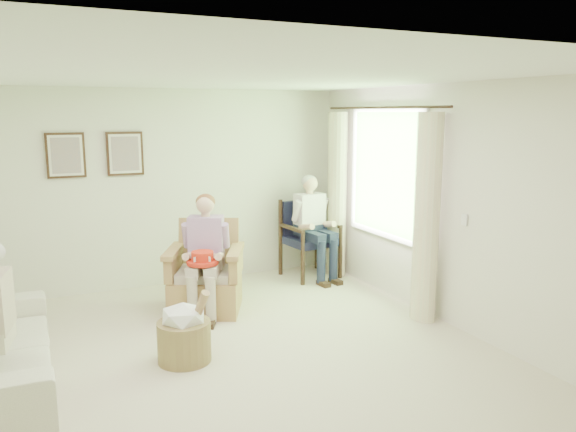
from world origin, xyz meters
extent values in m
plane|color=beige|center=(0.00, 0.00, 0.00)|extent=(5.50, 5.50, 0.00)
cube|color=silver|center=(0.00, 2.75, 1.30)|extent=(5.00, 0.04, 2.60)
cube|color=silver|center=(0.00, -2.75, 1.30)|extent=(5.00, 0.04, 2.60)
cube|color=silver|center=(2.50, 0.00, 1.30)|extent=(0.04, 5.50, 2.60)
cube|color=white|center=(0.00, 0.00, 2.60)|extent=(5.00, 5.50, 0.02)
cube|color=#2D6B23|center=(2.47, 1.20, 1.55)|extent=(0.02, 1.40, 1.50)
cube|color=white|center=(2.46, 1.20, 2.33)|extent=(0.04, 1.52, 0.06)
cube|color=white|center=(2.46, 1.20, 0.77)|extent=(0.04, 1.52, 0.06)
cylinder|color=#382114|center=(2.37, 1.20, 2.35)|extent=(0.03, 2.50, 0.03)
cylinder|color=beige|center=(2.33, 0.22, 1.15)|extent=(0.34, 0.34, 2.30)
cylinder|color=beige|center=(2.33, 2.18, 1.15)|extent=(0.34, 0.34, 2.30)
cube|color=#382114|center=(-1.15, 2.72, 1.78)|extent=(0.45, 0.03, 0.55)
cube|color=silver|center=(-1.15, 2.70, 1.78)|extent=(0.39, 0.01, 0.49)
cube|color=tan|center=(-1.15, 2.69, 1.78)|extent=(0.33, 0.01, 0.43)
cube|color=#382114|center=(-0.45, 2.72, 1.78)|extent=(0.45, 0.03, 0.55)
cube|color=silver|center=(-0.45, 2.70, 1.78)|extent=(0.39, 0.01, 0.49)
cube|color=tan|center=(-0.45, 2.69, 1.78)|extent=(0.33, 0.01, 0.43)
cube|color=#B37B54|center=(0.20, 1.52, 0.20)|extent=(0.78, 0.76, 0.41)
cube|color=beige|center=(0.20, 1.49, 0.46)|extent=(0.60, 0.58, 0.10)
cube|color=#B37B54|center=(0.20, 1.84, 0.74)|extent=(0.72, 0.22, 0.61)
cube|color=#B37B54|center=(-0.16, 1.52, 0.56)|extent=(0.10, 0.70, 0.29)
cube|color=#B37B54|center=(0.56, 1.52, 0.56)|extent=(0.10, 0.70, 0.29)
cylinder|color=black|center=(1.64, 1.96, 0.23)|extent=(0.06, 0.06, 0.46)
cylinder|color=black|center=(2.26, 1.96, 0.23)|extent=(0.06, 0.06, 0.46)
cylinder|color=black|center=(1.64, 2.54, 0.23)|extent=(0.06, 0.06, 0.46)
cylinder|color=black|center=(2.26, 2.54, 0.23)|extent=(0.06, 0.06, 0.46)
cube|color=#171934|center=(1.95, 2.25, 0.51)|extent=(0.61, 0.58, 0.10)
cube|color=#171934|center=(1.95, 2.53, 0.79)|extent=(0.56, 0.07, 0.52)
cube|color=#BFAF9A|center=(0.20, 1.49, 0.62)|extent=(0.40, 0.26, 0.16)
cube|color=#B287BF|center=(0.20, 1.51, 0.90)|extent=(0.39, 0.24, 0.46)
sphere|color=#DDAD8E|center=(0.20, 1.50, 1.27)|extent=(0.21, 0.21, 0.21)
ellipsoid|color=brown|center=(0.20, 1.53, 1.29)|extent=(0.22, 0.22, 0.18)
cube|color=#BFAF9A|center=(0.10, 1.27, 0.57)|extent=(0.14, 0.44, 0.13)
cube|color=#BFAF9A|center=(0.30, 1.27, 0.57)|extent=(0.14, 0.44, 0.13)
cylinder|color=#BFAF9A|center=(0.10, 1.07, 0.29)|extent=(0.12, 0.12, 0.52)
cylinder|color=#BFAF9A|center=(0.30, 1.07, 0.29)|extent=(0.12, 0.12, 0.52)
cube|color=#191E37|center=(1.95, 2.25, 0.67)|extent=(0.40, 0.26, 0.16)
cube|color=white|center=(1.95, 2.27, 0.95)|extent=(0.39, 0.24, 0.46)
sphere|color=#DDAD8E|center=(1.95, 2.26, 1.32)|extent=(0.21, 0.21, 0.21)
ellipsoid|color=#B7B2AD|center=(1.95, 2.28, 1.35)|extent=(0.22, 0.22, 0.18)
cube|color=#191E37|center=(1.85, 2.03, 0.62)|extent=(0.14, 0.44, 0.13)
cube|color=#191E37|center=(2.05, 2.03, 0.62)|extent=(0.14, 0.44, 0.13)
cylinder|color=#191E37|center=(1.85, 1.83, 0.32)|extent=(0.12, 0.12, 0.57)
cylinder|color=#191E37|center=(2.05, 1.83, 0.32)|extent=(0.12, 0.12, 0.57)
cube|color=beige|center=(-1.85, -0.04, 0.51)|extent=(0.14, 0.44, 0.13)
cylinder|color=beige|center=(-1.85, -0.24, 0.26)|extent=(0.12, 0.12, 0.46)
cylinder|color=red|center=(0.09, 1.24, 0.67)|extent=(0.35, 0.35, 0.04)
cylinder|color=red|center=(0.09, 1.24, 0.73)|extent=(0.24, 0.24, 0.12)
cube|color=white|center=(0.22, 1.24, 0.73)|extent=(0.04, 0.01, 0.05)
cube|color=white|center=(0.13, 1.36, 0.73)|extent=(0.02, 0.05, 0.05)
cube|color=white|center=(-0.01, 1.31, 0.73)|extent=(0.04, 0.03, 0.05)
cube|color=white|center=(-0.01, 1.16, 0.73)|extent=(0.04, 0.03, 0.05)
cube|color=white|center=(0.13, 1.11, 0.73)|extent=(0.02, 0.05, 0.05)
cylinder|color=tan|center=(-0.38, 0.28, 0.19)|extent=(0.51, 0.51, 0.39)
ellipsoid|color=white|center=(-0.38, 0.28, 0.44)|extent=(0.44, 0.44, 0.26)
cylinder|color=#A57F56|center=(-0.27, 0.22, 0.44)|extent=(0.19, 0.35, 0.58)
camera|label=1|loc=(-1.58, -4.59, 2.29)|focal=35.00mm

